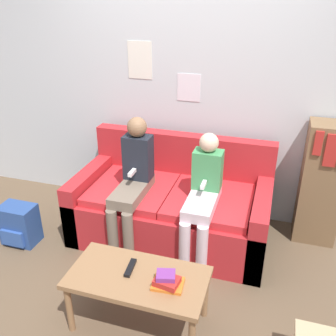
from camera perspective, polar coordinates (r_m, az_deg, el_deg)
ground_plane at (r=3.21m, az=-2.38°, el=-15.59°), size 10.00×10.00×0.00m
wall_back at (r=3.58m, az=3.31°, el=12.48°), size 8.00×0.06×2.60m
couch at (r=3.48m, az=0.68°, el=-5.93°), size 1.74×0.91×0.88m
coffee_table at (r=2.60m, az=-4.61°, el=-16.88°), size 0.92×0.47×0.42m
person_left at (r=3.22m, az=-5.40°, el=-1.69°), size 0.24×0.61×1.15m
person_right at (r=3.07m, az=5.34°, el=-4.02°), size 0.24×0.61×1.08m
tv_remote at (r=2.61m, az=-5.76°, el=-14.89°), size 0.06×0.17×0.02m
book_stack at (r=2.46m, az=-0.15°, el=-16.82°), size 0.21×0.16×0.09m
bookshelf at (r=3.57m, az=22.38°, el=-2.18°), size 0.36×0.32×1.12m
backpack at (r=3.69m, az=-21.71°, el=-8.02°), size 0.31×0.24×0.37m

